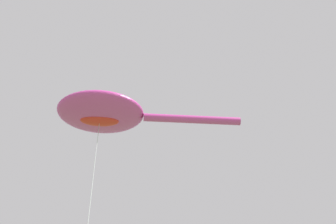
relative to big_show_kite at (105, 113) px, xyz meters
name	(u,v)px	position (x,y,z in m)	size (l,w,h in m)	color
big_show_kite	(105,113)	(0.00, 0.00, 0.00)	(7.90, 9.30, 14.85)	#CC3899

